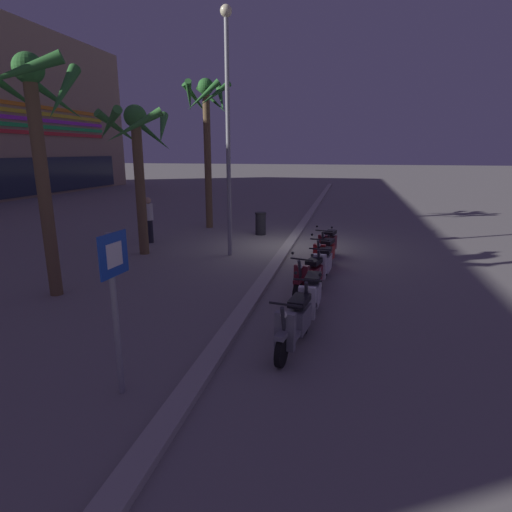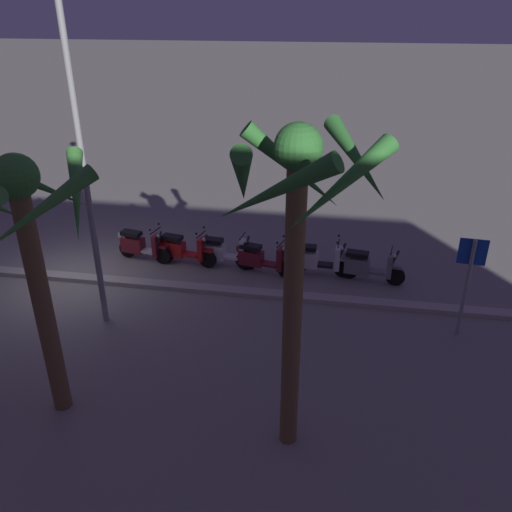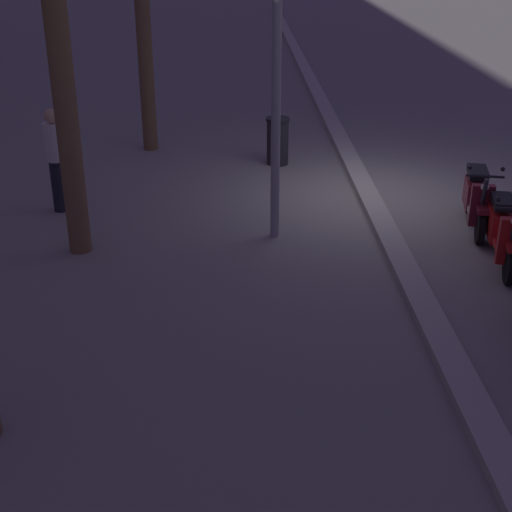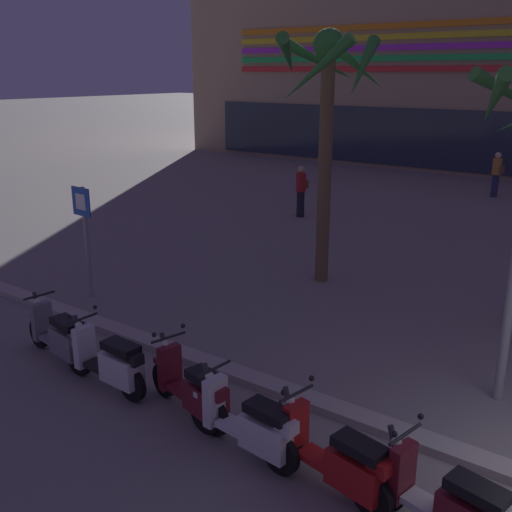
% 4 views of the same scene
% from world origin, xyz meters
% --- Properties ---
extents(ground_plane, '(200.00, 200.00, 0.00)m').
position_xyz_m(ground_plane, '(0.00, 0.00, 0.00)').
color(ground_plane, gray).
extents(curb_strip, '(60.00, 0.36, 0.12)m').
position_xyz_m(curb_strip, '(0.00, 0.01, 0.06)').
color(curb_strip, '#ADA89E').
rests_on(curb_strip, ground).
extents(scooter_grey_mid_centre, '(1.78, 0.61, 1.04)m').
position_xyz_m(scooter_grey_mid_centre, '(-8.06, -1.29, 0.45)').
color(scooter_grey_mid_centre, black).
rests_on(scooter_grey_mid_centre, ground).
extents(scooter_white_mid_rear, '(1.80, 0.56, 1.17)m').
position_xyz_m(scooter_white_mid_rear, '(-6.64, -1.44, 0.46)').
color(scooter_white_mid_rear, black).
rests_on(scooter_white_mid_rear, ground).
extents(scooter_maroon_last_in_row, '(1.78, 0.73, 1.17)m').
position_xyz_m(scooter_maroon_last_in_row, '(-5.10, -1.27, 0.45)').
color(scooter_maroon_last_in_row, black).
rests_on(scooter_maroon_last_in_row, ground).
extents(scooter_white_far_back, '(1.81, 0.56, 1.04)m').
position_xyz_m(scooter_white_far_back, '(-3.94, -1.51, 0.45)').
color(scooter_white_far_back, black).
rests_on(scooter_white_far_back, ground).
extents(scooter_red_lead_nearest, '(1.83, 0.68, 1.17)m').
position_xyz_m(scooter_red_lead_nearest, '(-2.74, -1.49, 0.45)').
color(scooter_red_lead_nearest, black).
rests_on(scooter_red_lead_nearest, ground).
extents(scooter_maroon_tail_end, '(1.73, 0.67, 1.17)m').
position_xyz_m(scooter_maroon_tail_end, '(-1.44, -1.51, 0.46)').
color(scooter_maroon_tail_end, black).
rests_on(scooter_maroon_tail_end, ground).
extents(crossing_sign, '(0.60, 0.14, 2.40)m').
position_xyz_m(crossing_sign, '(-10.10, 0.97, 1.50)').
color(crossing_sign, '#939399').
rests_on(crossing_sign, ground).
extents(palm_tree_by_mall_entrance, '(2.41, 2.59, 5.54)m').
position_xyz_m(palm_tree_by_mall_entrance, '(-6.62, 4.89, 4.20)').
color(palm_tree_by_mall_entrance, brown).
rests_on(palm_tree_by_mall_entrance, ground).
extents(palm_tree_near_sign, '(2.56, 2.59, 4.90)m').
position_xyz_m(palm_tree_near_sign, '(-2.26, 4.74, 3.68)').
color(palm_tree_near_sign, brown).
rests_on(palm_tree_near_sign, ground).
extents(street_lamp, '(0.36, 0.36, 7.70)m').
position_xyz_m(street_lamp, '(-1.78, 1.78, 4.61)').
color(street_lamp, '#939399').
rests_on(street_lamp, ground).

